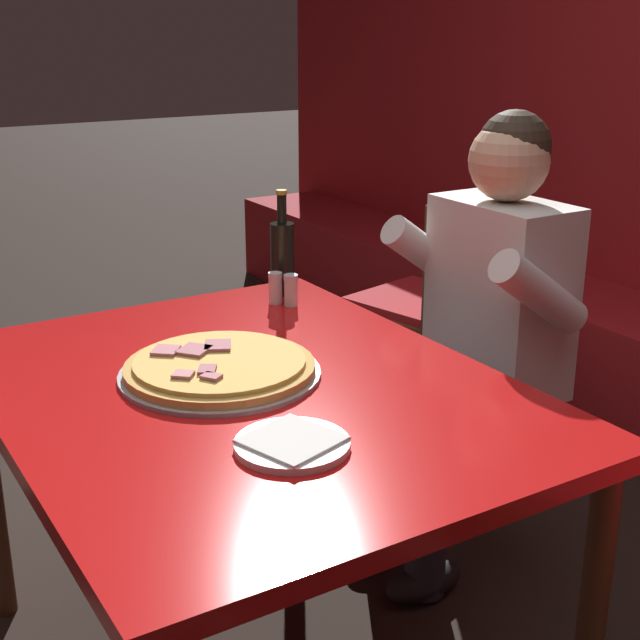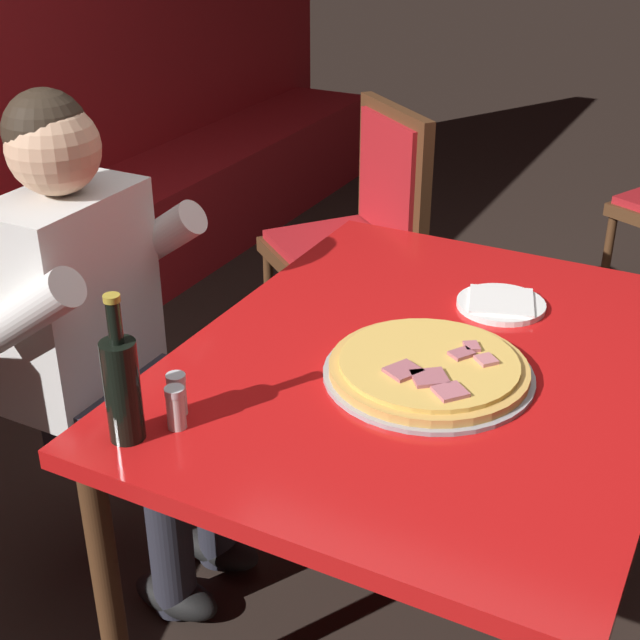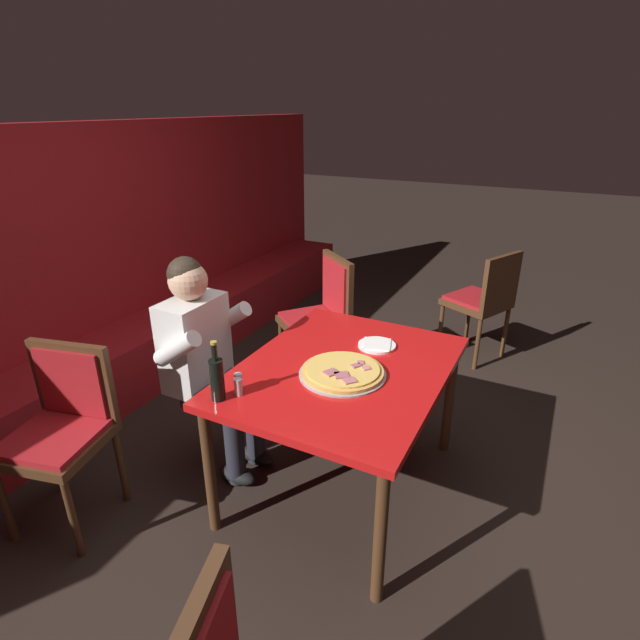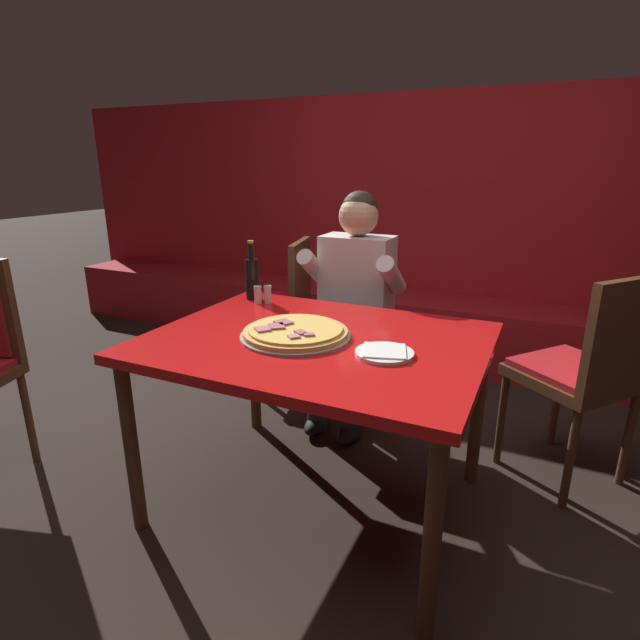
{
  "view_description": "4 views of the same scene",
  "coord_description": "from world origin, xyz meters",
  "px_view_note": "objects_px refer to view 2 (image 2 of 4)",
  "views": [
    {
      "loc": [
        1.55,
        -0.77,
        1.49
      ],
      "look_at": [
        0.13,
        0.1,
        0.93
      ],
      "focal_mm": 50.0,
      "sensor_mm": 36.0,
      "label": 1
    },
    {
      "loc": [
        -1.58,
        -0.56,
        1.71
      ],
      "look_at": [
        -0.2,
        0.16,
        0.9
      ],
      "focal_mm": 50.0,
      "sensor_mm": 36.0,
      "label": 2
    },
    {
      "loc": [
        -2.06,
        -0.92,
        2.0
      ],
      "look_at": [
        0.02,
        0.15,
        0.99
      ],
      "focal_mm": 28.0,
      "sensor_mm": 36.0,
      "label": 3
    },
    {
      "loc": [
        0.79,
        -1.66,
        1.42
      ],
      "look_at": [
        -0.08,
        0.2,
        0.77
      ],
      "focal_mm": 28.0,
      "sensor_mm": 36.0,
      "label": 4
    }
  ],
  "objects_px": {
    "diner_seated_blue_shirt": "(106,332)",
    "dining_chair_by_booth": "(360,228)",
    "shaker_black_pepper": "(177,396)",
    "pizza": "(429,369)",
    "main_dining_table": "(427,387)",
    "beer_bottle": "(122,386)",
    "shaker_oregano": "(176,410)",
    "plate_white_paper": "(501,304)"
  },
  "relations": [
    {
      "from": "diner_seated_blue_shirt",
      "to": "dining_chair_by_booth",
      "type": "xyz_separation_m",
      "value": [
        1.16,
        -0.13,
        -0.12
      ]
    },
    {
      "from": "diner_seated_blue_shirt",
      "to": "shaker_black_pepper",
      "type": "bearing_deg",
      "value": -123.54
    },
    {
      "from": "pizza",
      "to": "dining_chair_by_booth",
      "type": "bearing_deg",
      "value": 31.38
    },
    {
      "from": "main_dining_table",
      "to": "diner_seated_blue_shirt",
      "type": "height_order",
      "value": "diner_seated_blue_shirt"
    },
    {
      "from": "beer_bottle",
      "to": "shaker_black_pepper",
      "type": "distance_m",
      "value": 0.13
    },
    {
      "from": "pizza",
      "to": "beer_bottle",
      "type": "height_order",
      "value": "beer_bottle"
    },
    {
      "from": "shaker_oregano",
      "to": "shaker_black_pepper",
      "type": "relative_size",
      "value": 1.0
    },
    {
      "from": "beer_bottle",
      "to": "dining_chair_by_booth",
      "type": "distance_m",
      "value": 1.59
    },
    {
      "from": "shaker_oregano",
      "to": "dining_chair_by_booth",
      "type": "bearing_deg",
      "value": 11.86
    },
    {
      "from": "pizza",
      "to": "diner_seated_blue_shirt",
      "type": "relative_size",
      "value": 0.34
    },
    {
      "from": "shaker_oregano",
      "to": "dining_chair_by_booth",
      "type": "height_order",
      "value": "dining_chair_by_booth"
    },
    {
      "from": "plate_white_paper",
      "to": "dining_chair_by_booth",
      "type": "bearing_deg",
      "value": 44.66
    },
    {
      "from": "shaker_black_pepper",
      "to": "dining_chair_by_booth",
      "type": "relative_size",
      "value": 0.09
    },
    {
      "from": "pizza",
      "to": "dining_chair_by_booth",
      "type": "xyz_separation_m",
      "value": [
        1.08,
        0.66,
        -0.19
      ]
    },
    {
      "from": "beer_bottle",
      "to": "diner_seated_blue_shirt",
      "type": "xyz_separation_m",
      "value": [
        0.38,
        0.37,
        -0.17
      ]
    },
    {
      "from": "main_dining_table",
      "to": "shaker_oregano",
      "type": "distance_m",
      "value": 0.58
    },
    {
      "from": "main_dining_table",
      "to": "diner_seated_blue_shirt",
      "type": "distance_m",
      "value": 0.77
    },
    {
      "from": "plate_white_paper",
      "to": "shaker_oregano",
      "type": "bearing_deg",
      "value": 153.17
    },
    {
      "from": "pizza",
      "to": "shaker_oregano",
      "type": "bearing_deg",
      "value": 137.93
    },
    {
      "from": "shaker_oregano",
      "to": "shaker_black_pepper",
      "type": "bearing_deg",
      "value": 32.8
    },
    {
      "from": "plate_white_paper",
      "to": "pizza",
      "type": "bearing_deg",
      "value": 174.48
    },
    {
      "from": "pizza",
      "to": "main_dining_table",
      "type": "bearing_deg",
      "value": 20.47
    },
    {
      "from": "main_dining_table",
      "to": "dining_chair_by_booth",
      "type": "bearing_deg",
      "value": 32.14
    },
    {
      "from": "shaker_black_pepper",
      "to": "dining_chair_by_booth",
      "type": "height_order",
      "value": "dining_chair_by_booth"
    },
    {
      "from": "beer_bottle",
      "to": "diner_seated_blue_shirt",
      "type": "distance_m",
      "value": 0.56
    },
    {
      "from": "pizza",
      "to": "plate_white_paper",
      "type": "relative_size",
      "value": 2.07
    },
    {
      "from": "pizza",
      "to": "beer_bottle",
      "type": "bearing_deg",
      "value": 137.99
    },
    {
      "from": "dining_chair_by_booth",
      "to": "diner_seated_blue_shirt",
      "type": "bearing_deg",
      "value": 173.77
    },
    {
      "from": "beer_bottle",
      "to": "shaker_black_pepper",
      "type": "bearing_deg",
      "value": -18.28
    },
    {
      "from": "pizza",
      "to": "dining_chair_by_booth",
      "type": "distance_m",
      "value": 1.28
    },
    {
      "from": "plate_white_paper",
      "to": "beer_bottle",
      "type": "xyz_separation_m",
      "value": [
        -0.84,
        0.45,
        0.1
      ]
    },
    {
      "from": "beer_bottle",
      "to": "dining_chair_by_booth",
      "type": "height_order",
      "value": "beer_bottle"
    },
    {
      "from": "main_dining_table",
      "to": "plate_white_paper",
      "type": "bearing_deg",
      "value": -12.33
    },
    {
      "from": "beer_bottle",
      "to": "shaker_oregano",
      "type": "distance_m",
      "value": 0.12
    },
    {
      "from": "main_dining_table",
      "to": "shaker_oregano",
      "type": "relative_size",
      "value": 15.01
    },
    {
      "from": "main_dining_table",
      "to": "beer_bottle",
      "type": "distance_m",
      "value": 0.69
    },
    {
      "from": "diner_seated_blue_shirt",
      "to": "shaker_oregano",
      "type": "bearing_deg",
      "value": -125.56
    },
    {
      "from": "main_dining_table",
      "to": "plate_white_paper",
      "type": "xyz_separation_m",
      "value": [
        0.3,
        -0.07,
        0.09
      ]
    },
    {
      "from": "main_dining_table",
      "to": "diner_seated_blue_shirt",
      "type": "xyz_separation_m",
      "value": [
        -0.16,
        0.76,
        0.02
      ]
    },
    {
      "from": "main_dining_table",
      "to": "shaker_oregano",
      "type": "xyz_separation_m",
      "value": [
        -0.47,
        0.32,
        0.12
      ]
    },
    {
      "from": "shaker_black_pepper",
      "to": "diner_seated_blue_shirt",
      "type": "relative_size",
      "value": 0.07
    },
    {
      "from": "main_dining_table",
      "to": "shaker_black_pepper",
      "type": "xyz_separation_m",
      "value": [
        -0.43,
        0.35,
        0.12
      ]
    }
  ]
}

